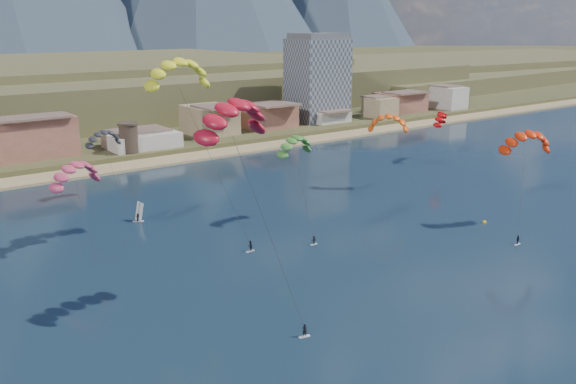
{
  "coord_description": "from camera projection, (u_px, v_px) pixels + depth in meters",
  "views": [
    {
      "loc": [
        -56.73,
        -44.4,
        37.1
      ],
      "look_at": [
        0.0,
        32.0,
        10.0
      ],
      "focal_mm": 36.84,
      "sensor_mm": 36.0,
      "label": 1
    }
  ],
  "objects": [
    {
      "name": "kitesurfer_red",
      "position": [
        232.0,
        112.0,
        73.34
      ],
      "size": [
        12.83,
        16.54,
        30.02
      ],
      "color": "silver",
      "rests_on": "ground"
    },
    {
      "name": "distant_kite_orange",
      "position": [
        389.0,
        120.0,
        135.03
      ],
      "size": [
        9.45,
        9.59,
        19.17
      ],
      "color": "#262626",
      "rests_on": "ground"
    },
    {
      "name": "ground",
      "position": [
        434.0,
        320.0,
        76.97
      ],
      "size": [
        2400.0,
        2400.0,
        0.0
      ],
      "primitive_type": "plane",
      "color": "#0D1F30",
      "rests_on": "ground"
    },
    {
      "name": "kitesurfer_yellow",
      "position": [
        178.0,
        69.0,
        99.69
      ],
      "size": [
        12.6,
        16.85,
        33.65
      ],
      "color": "silver",
      "rests_on": "ground"
    },
    {
      "name": "buoy",
      "position": [
        484.0,
        222.0,
        114.36
      ],
      "size": [
        0.75,
        0.75,
        0.75
      ],
      "color": "yellow",
      "rests_on": "ground"
    },
    {
      "name": "apartment_tower",
      "position": [
        318.0,
        78.0,
        219.67
      ],
      "size": [
        20.0,
        16.0,
        32.0
      ],
      "color": "gray",
      "rests_on": "ground"
    },
    {
      "name": "foothills",
      "position": [
        64.0,
        89.0,
        266.83
      ],
      "size": [
        940.0,
        210.0,
        18.0
      ],
      "color": "brown",
      "rests_on": "ground"
    },
    {
      "name": "kitesurfer_orange",
      "position": [
        527.0,
        138.0,
        109.47
      ],
      "size": [
        16.46,
        11.11,
        20.73
      ],
      "color": "silver",
      "rests_on": "ground"
    },
    {
      "name": "distant_kite_red",
      "position": [
        440.0,
        116.0,
        163.11
      ],
      "size": [
        9.26,
        7.71,
        15.76
      ],
      "color": "#262626",
      "rests_on": "ground"
    },
    {
      "name": "beach",
      "position": [
        124.0,
        166.0,
        158.76
      ],
      "size": [
        2200.0,
        12.0,
        0.9
      ],
      "color": "tan",
      "rests_on": "ground"
    },
    {
      "name": "watchtower",
      "position": [
        129.0,
        138.0,
        166.12
      ],
      "size": [
        5.82,
        5.82,
        8.6
      ],
      "color": "#47382D",
      "rests_on": "ground"
    },
    {
      "name": "windsurfer",
      "position": [
        138.0,
        216.0,
        114.96
      ],
      "size": [
        2.35,
        2.42,
        3.79
      ],
      "color": "silver",
      "rests_on": "ground"
    },
    {
      "name": "distant_kite_pink",
      "position": [
        75.0,
        170.0,
        97.82
      ],
      "size": [
        10.67,
        7.83,
        17.23
      ],
      "color": "#262626",
      "rests_on": "ground"
    },
    {
      "name": "kitesurfer_green",
      "position": [
        295.0,
        143.0,
        111.26
      ],
      "size": [
        10.48,
        15.19,
        19.7
      ],
      "color": "silver",
      "rests_on": "ground"
    },
    {
      "name": "distant_kite_dark",
      "position": [
        103.0,
        136.0,
        127.42
      ],
      "size": [
        8.79,
        6.3,
        16.9
      ],
      "color": "#262626",
      "rests_on": "ground"
    }
  ]
}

